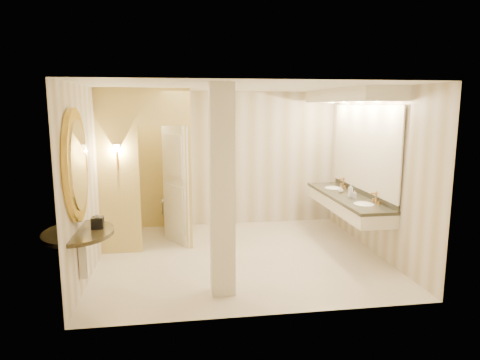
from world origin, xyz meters
name	(u,v)px	position (x,y,z in m)	size (l,w,h in m)	color
floor	(241,256)	(0.00, 0.00, 0.00)	(4.50, 4.50, 0.00)	silver
ceiling	(241,87)	(0.00, 0.00, 2.70)	(4.50, 4.50, 0.00)	silver
wall_back	(226,159)	(0.00, 2.00, 1.35)	(4.50, 0.02, 2.70)	beige
wall_front	(267,203)	(0.00, -2.00, 1.35)	(4.50, 0.02, 2.70)	beige
wall_left	(92,178)	(-2.25, 0.00, 1.35)	(0.02, 4.00, 2.70)	beige
wall_right	(375,171)	(2.25, 0.00, 1.35)	(0.02, 4.00, 2.70)	beige
toilet_closet	(169,165)	(-1.13, 0.97, 1.39)	(1.50, 1.55, 2.70)	#EEDE7C
wall_sconce	(117,149)	(-1.93, 0.43, 1.73)	(0.14, 0.14, 0.42)	#BD813C
vanity	(351,152)	(1.98, 0.40, 1.63)	(0.75, 2.71, 2.09)	silver
console_shelf	(77,194)	(-2.21, -1.16, 1.35)	(1.08, 1.08, 1.99)	black
pillar	(222,191)	(-0.43, -1.29, 1.35)	(0.30, 0.30, 2.70)	silver
tissue_box	(98,223)	(-2.01, -1.08, 0.95)	(0.15, 0.15, 0.15)	black
toilet	(170,213)	(-1.14, 1.74, 0.34)	(0.38, 0.66, 0.68)	white
soap_bottle_a	(354,194)	(1.97, 0.15, 0.94)	(0.06, 0.06, 0.13)	beige
soap_bottle_b	(341,189)	(1.92, 0.62, 0.94)	(0.09, 0.09, 0.12)	silver
soap_bottle_c	(351,190)	(1.94, 0.23, 0.99)	(0.09, 0.09, 0.24)	#C6B28C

